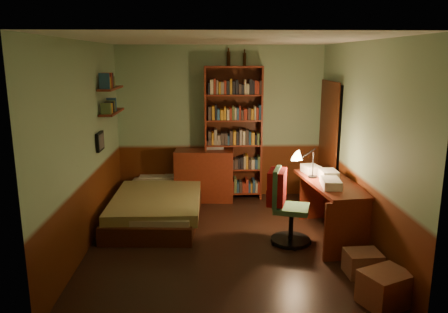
{
  "coord_description": "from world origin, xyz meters",
  "views": [
    {
      "loc": [
        -0.21,
        -5.43,
        2.4
      ],
      "look_at": [
        0.0,
        0.25,
        1.1
      ],
      "focal_mm": 35.0,
      "sensor_mm": 36.0,
      "label": 1
    }
  ],
  "objects_px": {
    "mini_stereo": "(214,144)",
    "desk": "(331,210)",
    "dresser": "(204,175)",
    "cardboard_box_b": "(363,263)",
    "bookshelf": "(233,134)",
    "desk_lamp": "(313,158)",
    "bed": "(158,195)",
    "cardboard_box_a": "(385,288)",
    "office_chair": "(292,210)"
  },
  "relations": [
    {
      "from": "desk_lamp",
      "to": "bed",
      "type": "bearing_deg",
      "value": -173.37
    },
    {
      "from": "cardboard_box_a",
      "to": "cardboard_box_b",
      "type": "relative_size",
      "value": 1.2
    },
    {
      "from": "mini_stereo",
      "to": "office_chair",
      "type": "distance_m",
      "value": 2.25
    },
    {
      "from": "office_chair",
      "to": "cardboard_box_a",
      "type": "distance_m",
      "value": 1.67
    },
    {
      "from": "office_chair",
      "to": "cardboard_box_b",
      "type": "bearing_deg",
      "value": -37.13
    },
    {
      "from": "cardboard_box_a",
      "to": "desk",
      "type": "bearing_deg",
      "value": 93.07
    },
    {
      "from": "desk",
      "to": "office_chair",
      "type": "distance_m",
      "value": 0.6
    },
    {
      "from": "bookshelf",
      "to": "cardboard_box_b",
      "type": "xyz_separation_m",
      "value": [
        1.3,
        -2.82,
        -0.99
      ]
    },
    {
      "from": "mini_stereo",
      "to": "desk",
      "type": "distance_m",
      "value": 2.44
    },
    {
      "from": "cardboard_box_b",
      "to": "dresser",
      "type": "bearing_deg",
      "value": 123.32
    },
    {
      "from": "desk",
      "to": "office_chair",
      "type": "bearing_deg",
      "value": -170.5
    },
    {
      "from": "desk_lamp",
      "to": "cardboard_box_a",
      "type": "height_order",
      "value": "desk_lamp"
    },
    {
      "from": "bed",
      "to": "cardboard_box_b",
      "type": "bearing_deg",
      "value": -34.67
    },
    {
      "from": "mini_stereo",
      "to": "cardboard_box_b",
      "type": "height_order",
      "value": "mini_stereo"
    },
    {
      "from": "dresser",
      "to": "cardboard_box_b",
      "type": "xyz_separation_m",
      "value": [
        1.8,
        -2.74,
        -0.3
      ]
    },
    {
      "from": "bookshelf",
      "to": "desk_lamp",
      "type": "distance_m",
      "value": 1.83
    },
    {
      "from": "dresser",
      "to": "desk",
      "type": "height_order",
      "value": "dresser"
    },
    {
      "from": "cardboard_box_a",
      "to": "cardboard_box_b",
      "type": "distance_m",
      "value": 0.61
    },
    {
      "from": "bed",
      "to": "dresser",
      "type": "height_order",
      "value": "dresser"
    },
    {
      "from": "desk",
      "to": "office_chair",
      "type": "relative_size",
      "value": 1.61
    },
    {
      "from": "desk",
      "to": "office_chair",
      "type": "xyz_separation_m",
      "value": [
        -0.57,
        -0.17,
        0.06
      ]
    },
    {
      "from": "desk_lamp",
      "to": "cardboard_box_b",
      "type": "bearing_deg",
      "value": -54.32
    },
    {
      "from": "bed",
      "to": "bookshelf",
      "type": "xyz_separation_m",
      "value": [
        1.2,
        0.88,
        0.79
      ]
    },
    {
      "from": "bed",
      "to": "cardboard_box_a",
      "type": "bearing_deg",
      "value": -42.34
    },
    {
      "from": "mini_stereo",
      "to": "cardboard_box_b",
      "type": "relative_size",
      "value": 0.77
    },
    {
      "from": "dresser",
      "to": "desk",
      "type": "bearing_deg",
      "value": -40.28
    },
    {
      "from": "dresser",
      "to": "mini_stereo",
      "type": "bearing_deg",
      "value": 39.37
    },
    {
      "from": "bookshelf",
      "to": "cardboard_box_b",
      "type": "relative_size",
      "value": 5.92
    },
    {
      "from": "dresser",
      "to": "bookshelf",
      "type": "height_order",
      "value": "bookshelf"
    },
    {
      "from": "dresser",
      "to": "mini_stereo",
      "type": "distance_m",
      "value": 0.56
    },
    {
      "from": "desk_lamp",
      "to": "office_chair",
      "type": "xyz_separation_m",
      "value": [
        -0.36,
        -0.41,
        -0.61
      ]
    },
    {
      "from": "desk",
      "to": "cardboard_box_b",
      "type": "xyz_separation_m",
      "value": [
        0.08,
        -1.06,
        -0.25
      ]
    },
    {
      "from": "bookshelf",
      "to": "cardboard_box_a",
      "type": "xyz_separation_m",
      "value": [
        1.31,
        -3.44,
        -0.96
      ]
    },
    {
      "from": "bookshelf",
      "to": "cardboard_box_b",
      "type": "height_order",
      "value": "bookshelf"
    },
    {
      "from": "cardboard_box_a",
      "to": "cardboard_box_b",
      "type": "xyz_separation_m",
      "value": [
        -0.01,
        0.61,
        -0.04
      ]
    },
    {
      "from": "mini_stereo",
      "to": "desk_lamp",
      "type": "xyz_separation_m",
      "value": [
        1.33,
        -1.56,
        0.11
      ]
    },
    {
      "from": "office_chair",
      "to": "desk_lamp",
      "type": "bearing_deg",
      "value": 65.65
    },
    {
      "from": "dresser",
      "to": "cardboard_box_a",
      "type": "relative_size",
      "value": 2.14
    },
    {
      "from": "bed",
      "to": "mini_stereo",
      "type": "height_order",
      "value": "mini_stereo"
    },
    {
      "from": "mini_stereo",
      "to": "office_chair",
      "type": "xyz_separation_m",
      "value": [
        0.97,
        -1.97,
        -0.5
      ]
    },
    {
      "from": "bed",
      "to": "office_chair",
      "type": "bearing_deg",
      "value": -26.43
    },
    {
      "from": "bookshelf",
      "to": "desk_lamp",
      "type": "xyz_separation_m",
      "value": [
        1.01,
        -1.52,
        -0.07
      ]
    },
    {
      "from": "mini_stereo",
      "to": "cardboard_box_a",
      "type": "relative_size",
      "value": 0.64
    },
    {
      "from": "dresser",
      "to": "cardboard_box_a",
      "type": "bearing_deg",
      "value": -57.67
    },
    {
      "from": "bed",
      "to": "desk",
      "type": "bearing_deg",
      "value": -16.82
    },
    {
      "from": "desk",
      "to": "bed",
      "type": "bearing_deg",
      "value": 152.78
    },
    {
      "from": "mini_stereo",
      "to": "bookshelf",
      "type": "xyz_separation_m",
      "value": [
        0.32,
        -0.04,
        0.18
      ]
    },
    {
      "from": "bookshelf",
      "to": "desk",
      "type": "bearing_deg",
      "value": -54.43
    },
    {
      "from": "mini_stereo",
      "to": "desk",
      "type": "height_order",
      "value": "mini_stereo"
    },
    {
      "from": "mini_stereo",
      "to": "cardboard_box_b",
      "type": "xyz_separation_m",
      "value": [
        1.62,
        -2.86,
        -0.81
      ]
    }
  ]
}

